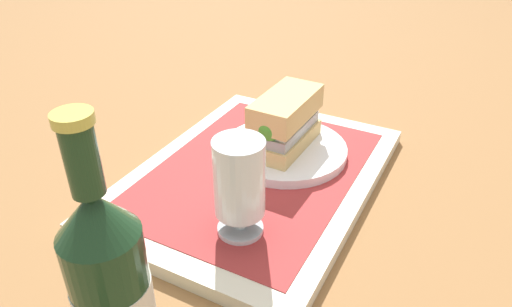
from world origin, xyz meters
The scene contains 7 objects.
ground_plane centered at (0.00, 0.00, 0.00)m, with size 3.00×3.00×0.00m, color olive.
tray centered at (0.00, 0.00, 0.01)m, with size 0.44×0.32×0.02m, color beige.
placemat centered at (0.00, 0.00, 0.02)m, with size 0.38×0.27×0.00m, color #9E2D2D.
plate centered at (-0.06, 0.02, 0.03)m, with size 0.19×0.19×0.01m, color white.
sandwich centered at (-0.06, 0.02, 0.08)m, with size 0.13×0.07×0.08m.
beer_glass centered at (0.13, 0.05, 0.09)m, with size 0.06×0.06×0.12m.
beer_bottle centered at (0.32, 0.04, 0.10)m, with size 0.07×0.07×0.27m.
Camera 1 is at (0.51, 0.27, 0.40)m, focal length 32.97 mm.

